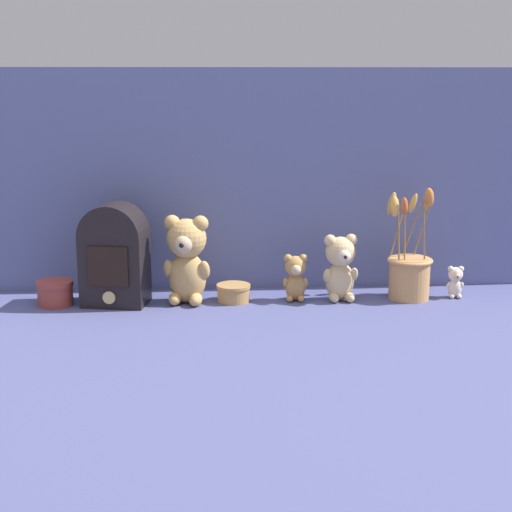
# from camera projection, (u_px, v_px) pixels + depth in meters

# --- Properties ---
(ground_plane) EXTENTS (4.00, 4.00, 0.00)m
(ground_plane) POSITION_uv_depth(u_px,v_px,m) (256.00, 304.00, 2.09)
(ground_plane) COLOR #4C5184
(backdrop_wall) EXTENTS (1.66, 0.02, 0.62)m
(backdrop_wall) POSITION_uv_depth(u_px,v_px,m) (253.00, 181.00, 2.18)
(backdrop_wall) COLOR slate
(backdrop_wall) RESTS_ON ground
(teddy_bear_large) EXTENTS (0.13, 0.12, 0.24)m
(teddy_bear_large) POSITION_uv_depth(u_px,v_px,m) (187.00, 258.00, 2.07)
(teddy_bear_large) COLOR tan
(teddy_bear_large) RESTS_ON ground
(teddy_bear_medium) EXTENTS (0.10, 0.09, 0.18)m
(teddy_bear_medium) POSITION_uv_depth(u_px,v_px,m) (340.00, 266.00, 2.10)
(teddy_bear_medium) COLOR #DBBC84
(teddy_bear_medium) RESTS_ON ground
(teddy_bear_small) EXTENTS (0.07, 0.06, 0.13)m
(teddy_bear_small) POSITION_uv_depth(u_px,v_px,m) (295.00, 277.00, 2.10)
(teddy_bear_small) COLOR tan
(teddy_bear_small) RESTS_ON ground
(teddy_bear_tiny) EXTENTS (0.05, 0.04, 0.09)m
(teddy_bear_tiny) POSITION_uv_depth(u_px,v_px,m) (455.00, 281.00, 2.14)
(teddy_bear_tiny) COLOR beige
(teddy_bear_tiny) RESTS_ON ground
(flower_vase) EXTENTS (0.13, 0.14, 0.31)m
(flower_vase) POSITION_uv_depth(u_px,v_px,m) (409.00, 270.00, 2.12)
(flower_vase) COLOR tan
(flower_vase) RESTS_ON ground
(vintage_radio) EXTENTS (0.18, 0.14, 0.27)m
(vintage_radio) POSITION_uv_depth(u_px,v_px,m) (114.00, 253.00, 2.06)
(vintage_radio) COLOR black
(vintage_radio) RESTS_ON ground
(decorative_tin_tall) EXTENTS (0.10, 0.10, 0.07)m
(decorative_tin_tall) POSITION_uv_depth(u_px,v_px,m) (55.00, 293.00, 2.07)
(decorative_tin_tall) COLOR #993D33
(decorative_tin_tall) RESTS_ON ground
(decorative_tin_short) EXTENTS (0.09, 0.09, 0.05)m
(decorative_tin_short) POSITION_uv_depth(u_px,v_px,m) (234.00, 293.00, 2.11)
(decorative_tin_short) COLOR tan
(decorative_tin_short) RESTS_ON ground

